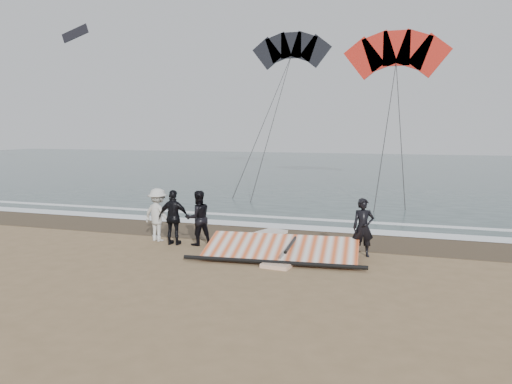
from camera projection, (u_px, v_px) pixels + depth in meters
ground at (226, 273)px, 12.04m from camera, size 120.00×120.00×0.00m
sea at (365, 169)px, 43.17m from camera, size 120.00×54.00×0.02m
wet_sand at (277, 235)px, 16.28m from camera, size 120.00×2.80×0.01m
foam_near at (287, 227)px, 17.60m from camera, size 120.00×0.90×0.01m
foam_far at (298, 218)px, 19.21m from camera, size 120.00×0.45×0.01m
man_main at (363, 228)px, 13.50m from camera, size 0.67×0.54×1.60m
board_white at (291, 256)px, 13.45m from camera, size 0.98×2.61×0.10m
board_cream at (255, 237)px, 15.72m from camera, size 1.56×2.76×0.11m
trio_cluster at (175, 216)px, 15.09m from camera, size 2.49×1.04×1.65m
sail_rig at (280, 250)px, 13.47m from camera, size 4.72×2.11×0.52m
kite_red at (396, 57)px, 28.79m from camera, size 6.60×5.05×12.23m
kite_dark at (291, 53)px, 39.10m from camera, size 7.05×8.75×19.67m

